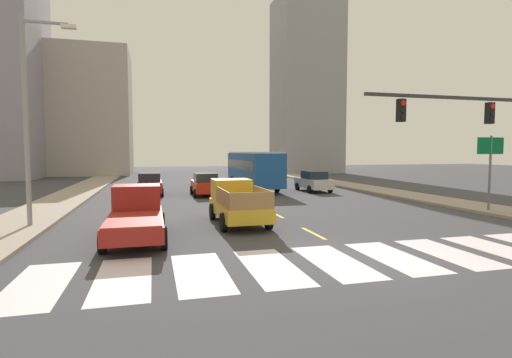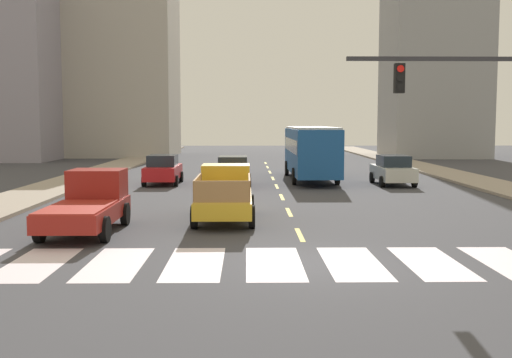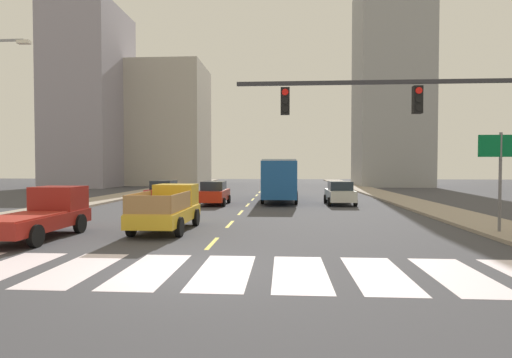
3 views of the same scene
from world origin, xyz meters
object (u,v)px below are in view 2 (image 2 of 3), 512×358
Objects in this scene: pickup_stakebed at (225,194)px; sedan_mid at (233,171)px; city_bus at (311,149)px; pickup_dark at (89,203)px; sedan_near_right at (393,170)px; sedan_near_left at (163,170)px.

sedan_mid is (0.05, 11.72, -0.08)m from pickup_stakebed.
city_bus reaches higher than pickup_stakebed.
pickup_stakebed is 11.72m from sedan_mid.
pickup_dark is at bearing -149.78° from pickup_stakebed.
city_bus reaches higher than sedan_near_right.
pickup_stakebed is 13.72m from sedan_near_left.
city_bus is at bearing 40.31° from sedan_mid.
pickup_dark is 0.48× the size of city_bus.
sedan_mid is (-9.19, -0.74, 0.00)m from sedan_near_right.
sedan_near_left is (-4.06, 13.11, -0.08)m from pickup_stakebed.
pickup_dark is 14.78m from sedan_mid.
sedan_near_right is at bearing 6.41° from sedan_mid.
pickup_stakebed is 15.52m from sedan_near_right.
sedan_mid is at bearing 91.95° from pickup_stakebed.
pickup_dark is 1.18× the size of sedan_mid.
pickup_dark is (-4.43, -2.36, -0.02)m from pickup_stakebed.
pickup_stakebed is 1.18× the size of sedan_near_right.
sedan_near_left is (-13.30, 0.64, 0.00)m from sedan_near_right.
pickup_dark reaches higher than sedan_near_left.
pickup_dark reaches higher than sedan_mid.
pickup_dark reaches higher than sedan_near_right.
sedan_mid is 1.00× the size of sedan_near_left.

